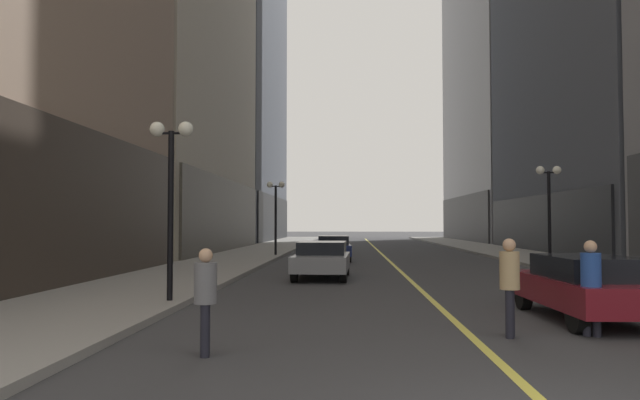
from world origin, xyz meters
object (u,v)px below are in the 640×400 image
pedestrian_in_blue_hoodie (591,280)px  street_lamp_left_near (171,170)px  pedestrian_in_grey_suit (205,294)px  car_grey (322,258)px  street_lamp_right_mid (549,193)px  car_navy (333,247)px  car_maroon (586,285)px  street_lamp_left_far (276,202)px  pedestrian_in_tan_trench (510,280)px

pedestrian_in_blue_hoodie → street_lamp_left_near: 9.40m
pedestrian_in_blue_hoodie → pedestrian_in_grey_suit: 6.65m
car_grey → street_lamp_left_near: bearing=-114.5°
pedestrian_in_grey_suit → street_lamp_right_mid: (10.68, 16.60, 2.33)m
car_grey → car_navy: bearing=89.2°
car_maroon → car_grey: (-5.78, 8.81, 0.00)m
street_lamp_right_mid → street_lamp_left_far: bearing=145.9°
car_grey → pedestrian_in_blue_hoodie: size_ratio=2.42×
street_lamp_left_near → pedestrian_in_tan_trench: bearing=-25.9°
car_maroon → car_grey: same height
pedestrian_in_grey_suit → street_lamp_left_near: size_ratio=0.36×
car_maroon → car_grey: 10.54m
car_navy → pedestrian_in_blue_hoodie: 21.16m
pedestrian_in_tan_trench → pedestrian_in_grey_suit: size_ratio=1.07×
car_navy → street_lamp_left_near: size_ratio=0.96×
car_navy → street_lamp_right_mid: bearing=-31.7°
car_grey → street_lamp_left_far: (-3.30, 12.92, 2.54)m
pedestrian_in_tan_trench → street_lamp_left_near: street_lamp_left_near is taller
car_navy → street_lamp_left_far: bearing=140.2°
street_lamp_left_near → car_grey: bearing=65.5°
pedestrian_in_tan_trench → street_lamp_right_mid: street_lamp_right_mid is taller
car_maroon → pedestrian_in_blue_hoodie: size_ratio=2.54×
car_maroon → street_lamp_left_near: bearing=170.1°
pedestrian_in_blue_hoodie → pedestrian_in_grey_suit: bearing=-164.1°
car_grey → street_lamp_left_far: size_ratio=0.92×
car_maroon → pedestrian_in_tan_trench: (-2.03, -1.85, 0.28)m
street_lamp_left_near → pedestrian_in_blue_hoodie: bearing=-21.0°
pedestrian_in_blue_hoodie → street_lamp_left_far: size_ratio=0.38×
car_navy → street_lamp_left_near: 17.81m
pedestrian_in_grey_suit → car_maroon: bearing=26.7°
car_maroon → pedestrian_in_grey_suit: (-6.97, -3.51, 0.21)m
pedestrian_in_grey_suit → street_lamp_right_mid: street_lamp_right_mid is taller
car_grey → street_lamp_left_near: street_lamp_left_near is taller
car_navy → pedestrian_in_tan_trench: (3.61, -20.72, 0.28)m
car_maroon → pedestrian_in_blue_hoodie: pedestrian_in_blue_hoodie is taller
pedestrian_in_blue_hoodie → street_lamp_left_near: street_lamp_left_near is taller
car_maroon → car_grey: size_ratio=1.05×
car_grey → street_lamp_right_mid: size_ratio=0.92×
street_lamp_left_near → street_lamp_left_far: 20.16m
car_maroon → pedestrian_in_tan_trench: bearing=-137.6°
car_maroon → pedestrian_in_blue_hoodie: 1.80m
street_lamp_left_far → street_lamp_right_mid: bearing=-34.1°
car_maroon → car_navy: 19.69m
pedestrian_in_tan_trench → street_lamp_left_far: bearing=106.7°
pedestrian_in_tan_trench → pedestrian_in_grey_suit: (-4.94, -1.66, -0.07)m
pedestrian_in_blue_hoodie → pedestrian_in_grey_suit: size_ratio=1.05×
car_grey → pedestrian_in_blue_hoodie: pedestrian_in_blue_hoodie is taller
street_lamp_left_near → street_lamp_left_far: (0.00, 20.16, 0.00)m
pedestrian_in_grey_suit → street_lamp_left_near: street_lamp_left_near is taller
car_navy → pedestrian_in_blue_hoodie: size_ratio=2.52×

